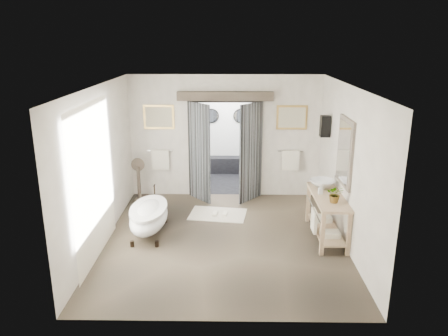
{
  "coord_description": "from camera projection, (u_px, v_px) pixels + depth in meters",
  "views": [
    {
      "loc": [
        0.12,
        -7.58,
        3.72
      ],
      "look_at": [
        0.0,
        0.6,
        1.25
      ],
      "focal_mm": 35.0,
      "sensor_mm": 36.0,
      "label": 1
    }
  ],
  "objects": [
    {
      "name": "rug",
      "position": [
        218.0,
        214.0,
        9.51
      ],
      "size": [
        1.3,
        0.96,
        0.01
      ],
      "primitive_type": "cube",
      "rotation": [
        0.0,
        0.0,
        -0.14
      ],
      "color": "beige",
      "rests_on": "ground_plane"
    },
    {
      "name": "ground_plane",
      "position": [
        224.0,
        240.0,
        8.34
      ],
      "size": [
        5.0,
        5.0,
        0.0
      ],
      "primitive_type": "plane",
      "color": "brown"
    },
    {
      "name": "vanity",
      "position": [
        326.0,
        213.0,
        8.3
      ],
      "size": [
        0.57,
        1.6,
        0.85
      ],
      "color": "tan",
      "rests_on": "ground_plane"
    },
    {
      "name": "soap_bottle_b",
      "position": [
        321.0,
        180.0,
        8.88
      ],
      "size": [
        0.15,
        0.15,
        0.15
      ],
      "primitive_type": "imported",
      "rotation": [
        0.0,
        0.0,
        0.31
      ],
      "color": "gray",
      "rests_on": "vanity"
    },
    {
      "name": "back_wall_dressing",
      "position": [
        225.0,
        134.0,
        10.1
      ],
      "size": [
        3.82,
        0.72,
        2.52
      ],
      "color": "black",
      "rests_on": "ground_plane"
    },
    {
      "name": "pedestal_mirror",
      "position": [
        139.0,
        183.0,
        10.15
      ],
      "size": [
        0.31,
        0.2,
        1.06
      ],
      "color": "#4D4033",
      "rests_on": "ground_plane"
    },
    {
      "name": "soap_bottle_a",
      "position": [
        321.0,
        190.0,
        8.26
      ],
      "size": [
        0.08,
        0.09,
        0.18
      ],
      "primitive_type": "imported",
      "rotation": [
        0.0,
        0.0,
        0.03
      ],
      "color": "gray",
      "rests_on": "vanity"
    },
    {
      "name": "room_shell",
      "position": [
        221.0,
        147.0,
        7.68
      ],
      "size": [
        4.52,
        5.02,
        2.91
      ],
      "color": "silver",
      "rests_on": "ground_plane"
    },
    {
      "name": "plant",
      "position": [
        335.0,
        194.0,
        7.82
      ],
      "size": [
        0.34,
        0.3,
        0.33
      ],
      "primitive_type": "imported",
      "rotation": [
        0.0,
        0.0,
        -0.19
      ],
      "color": "gray",
      "rests_on": "vanity"
    },
    {
      "name": "basin",
      "position": [
        322.0,
        184.0,
        8.58
      ],
      "size": [
        0.64,
        0.64,
        0.17
      ],
      "primitive_type": "imported",
      "rotation": [
        0.0,
        0.0,
        -0.34
      ],
      "color": "white",
      "rests_on": "vanity"
    },
    {
      "name": "shower_room",
      "position": [
        226.0,
        144.0,
        11.9
      ],
      "size": [
        2.22,
        2.01,
        2.51
      ],
      "color": "black",
      "rests_on": "ground_plane"
    },
    {
      "name": "slippers",
      "position": [
        220.0,
        214.0,
        9.47
      ],
      "size": [
        0.34,
        0.24,
        0.05
      ],
      "color": "silver",
      "rests_on": "rug"
    },
    {
      "name": "clawfoot_tub",
      "position": [
        149.0,
        216.0,
        8.48
      ],
      "size": [
        0.7,
        1.56,
        0.76
      ],
      "color": "black",
      "rests_on": "ground_plane"
    }
  ]
}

